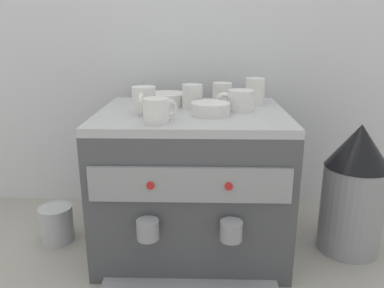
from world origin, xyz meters
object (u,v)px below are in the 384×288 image
at_px(ceramic_cup_0, 157,111).
at_px(ceramic_cup_2, 193,96).
at_px(espresso_machine, 192,181).
at_px(ceramic_cup_1, 144,100).
at_px(ceramic_cup_4, 255,91).
at_px(ceramic_bowl_1, 167,99).
at_px(ceramic_cup_3, 239,101).
at_px(milk_pitcher, 56,224).
at_px(coffee_grinder, 354,189).
at_px(ceramic_bowl_0, 211,109).
at_px(ceramic_cup_5, 222,93).

height_order(ceramic_cup_0, ceramic_cup_2, ceramic_cup_2).
bearing_deg(espresso_machine, ceramic_cup_1, -164.61).
distance_m(ceramic_cup_1, ceramic_cup_4, 0.36).
relative_size(espresso_machine, ceramic_cup_4, 5.70).
bearing_deg(ceramic_cup_4, ceramic_bowl_1, -176.53).
xyz_separation_m(ceramic_cup_0, ceramic_cup_4, (0.28, 0.26, 0.01)).
height_order(ceramic_cup_0, ceramic_cup_1, ceramic_cup_1).
distance_m(espresso_machine, ceramic_cup_3, 0.28).
bearing_deg(ceramic_cup_0, ceramic_cup_4, 42.90).
xyz_separation_m(espresso_machine, milk_pitcher, (-0.44, 0.00, -0.16)).
height_order(ceramic_cup_0, coffee_grinder, ceramic_cup_0).
relative_size(ceramic_cup_3, coffee_grinder, 0.27).
distance_m(ceramic_cup_4, ceramic_bowl_1, 0.28).
height_order(ceramic_cup_2, ceramic_bowl_1, ceramic_cup_2).
height_order(ceramic_cup_0, milk_pitcher, ceramic_cup_0).
height_order(ceramic_cup_3, milk_pitcher, ceramic_cup_3).
bearing_deg(ceramic_cup_0, ceramic_cup_1, 114.51).
distance_m(ceramic_cup_3, ceramic_cup_4, 0.13).
bearing_deg(espresso_machine, milk_pitcher, 179.93).
height_order(coffee_grinder, milk_pitcher, coffee_grinder).
xyz_separation_m(ceramic_cup_0, ceramic_bowl_1, (0.00, 0.24, -0.01)).
relative_size(ceramic_cup_0, ceramic_cup_1, 0.82).
distance_m(espresso_machine, ceramic_cup_1, 0.29).
relative_size(ceramic_cup_1, milk_pitcher, 0.91).
bearing_deg(ceramic_cup_1, milk_pitcher, 173.00).
xyz_separation_m(ceramic_cup_0, milk_pitcher, (-0.36, 0.15, -0.41)).
bearing_deg(coffee_grinder, ceramic_cup_0, -167.38).
height_order(ceramic_bowl_0, coffee_grinder, ceramic_bowl_0).
bearing_deg(milk_pitcher, ceramic_cup_0, -22.64).
height_order(espresso_machine, ceramic_cup_2, ceramic_cup_2).
relative_size(ceramic_cup_4, ceramic_cup_5, 1.01).
relative_size(ceramic_cup_1, ceramic_bowl_0, 0.98).
height_order(ceramic_cup_1, ceramic_cup_3, ceramic_cup_1).
bearing_deg(coffee_grinder, ceramic_bowl_1, 168.46).
bearing_deg(espresso_machine, ceramic_bowl_0, -44.98).
relative_size(ceramic_cup_3, ceramic_cup_5, 1.13).
xyz_separation_m(espresso_machine, coffee_grinder, (0.49, -0.02, -0.01)).
height_order(ceramic_bowl_1, milk_pitcher, ceramic_bowl_1).
bearing_deg(espresso_machine, ceramic_bowl_1, 130.53).
bearing_deg(milk_pitcher, ceramic_cup_2, 5.59).
xyz_separation_m(ceramic_cup_5, coffee_grinder, (0.40, -0.13, -0.27)).
xyz_separation_m(ceramic_cup_3, ceramic_cup_4, (0.06, 0.11, 0.01)).
distance_m(ceramic_cup_1, ceramic_cup_2, 0.16).
distance_m(ceramic_cup_5, ceramic_bowl_1, 0.18).
relative_size(ceramic_cup_3, milk_pitcher, 0.94).
xyz_separation_m(espresso_machine, ceramic_cup_0, (-0.08, -0.15, 0.25)).
xyz_separation_m(ceramic_cup_3, coffee_grinder, (0.35, -0.02, -0.26)).
distance_m(ceramic_cup_4, milk_pitcher, 0.77).
bearing_deg(ceramic_bowl_1, ceramic_bowl_0, -47.81).
bearing_deg(ceramic_bowl_0, ceramic_cup_3, 32.70).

